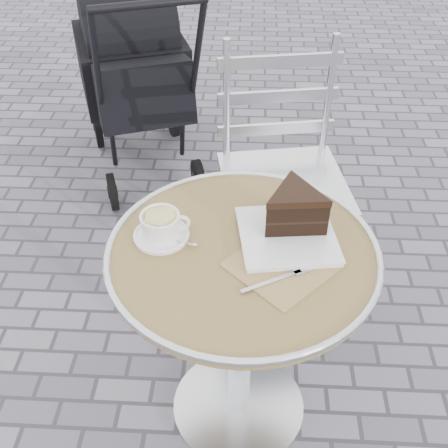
{
  "coord_description": "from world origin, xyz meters",
  "views": [
    {
      "loc": [
        0.01,
        -1.08,
        1.71
      ],
      "look_at": [
        -0.05,
        0.05,
        0.78
      ],
      "focal_mm": 45.0,
      "sensor_mm": 36.0,
      "label": 1
    }
  ],
  "objects_px": {
    "cappuccino_set": "(161,228)",
    "cake_plate_set": "(293,216)",
    "baby_stroller": "(136,80)",
    "bistro_chair": "(280,145)",
    "cafe_table": "(242,294)"
  },
  "relations": [
    {
      "from": "cappuccino_set",
      "to": "cake_plate_set",
      "type": "bearing_deg",
      "value": -6.75
    },
    {
      "from": "bistro_chair",
      "to": "cafe_table",
      "type": "bearing_deg",
      "value": -109.59
    },
    {
      "from": "cafe_table",
      "to": "bistro_chair",
      "type": "bearing_deg",
      "value": 80.3
    },
    {
      "from": "cafe_table",
      "to": "bistro_chair",
      "type": "height_order",
      "value": "bistro_chair"
    },
    {
      "from": "cake_plate_set",
      "to": "baby_stroller",
      "type": "relative_size",
      "value": 0.38
    },
    {
      "from": "cafe_table",
      "to": "baby_stroller",
      "type": "height_order",
      "value": "baby_stroller"
    },
    {
      "from": "bistro_chair",
      "to": "baby_stroller",
      "type": "xyz_separation_m",
      "value": [
        -0.69,
        0.8,
        -0.14
      ]
    },
    {
      "from": "cappuccino_set",
      "to": "baby_stroller",
      "type": "relative_size",
      "value": 0.15
    },
    {
      "from": "cake_plate_set",
      "to": "cafe_table",
      "type": "bearing_deg",
      "value": -158.36
    },
    {
      "from": "cake_plate_set",
      "to": "bistro_chair",
      "type": "height_order",
      "value": "bistro_chair"
    },
    {
      "from": "cappuccino_set",
      "to": "baby_stroller",
      "type": "height_order",
      "value": "baby_stroller"
    },
    {
      "from": "cafe_table",
      "to": "cappuccino_set",
      "type": "relative_size",
      "value": 4.45
    },
    {
      "from": "baby_stroller",
      "to": "cake_plate_set",
      "type": "bearing_deg",
      "value": -83.47
    },
    {
      "from": "baby_stroller",
      "to": "cafe_table",
      "type": "bearing_deg",
      "value": -88.7
    },
    {
      "from": "cappuccino_set",
      "to": "cake_plate_set",
      "type": "relative_size",
      "value": 0.39
    }
  ]
}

